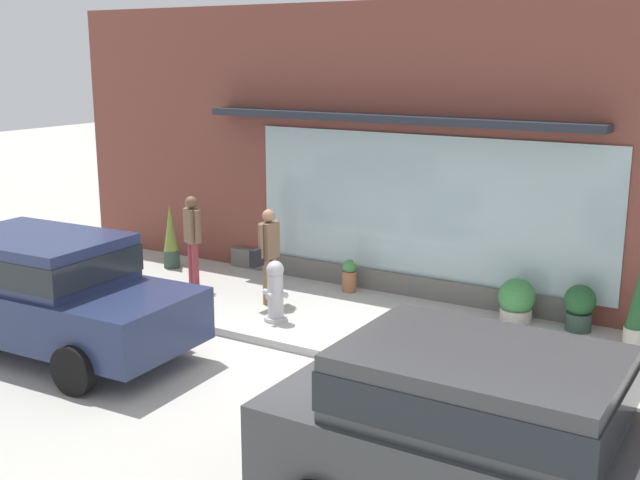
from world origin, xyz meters
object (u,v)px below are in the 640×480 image
(pedestrian_passerby, at_px, (192,235))
(potted_plant_corner_tall, at_px, (171,237))
(potted_plant_by_entrance, at_px, (580,306))
(potted_plant_trailing_edge, at_px, (516,300))
(potted_plant_low_front, at_px, (349,276))
(parked_car_navy, at_px, (45,287))
(fire_hydrant, at_px, (275,291))
(pedestrian_with_handbag, at_px, (268,250))
(parked_car_dark_gray, at_px, (492,437))
(potted_plant_window_right, at_px, (637,310))

(pedestrian_passerby, distance_m, potted_plant_corner_tall, 1.46)
(potted_plant_by_entrance, xyz_separation_m, potted_plant_trailing_edge, (-0.92, -0.08, -0.04))
(potted_plant_corner_tall, bearing_deg, potted_plant_low_front, 6.16)
(parked_car_navy, height_order, potted_plant_corner_tall, parked_car_navy)
(fire_hydrant, height_order, pedestrian_with_handbag, pedestrian_with_handbag)
(pedestrian_passerby, distance_m, parked_car_dark_gray, 8.26)
(fire_hydrant, distance_m, potted_plant_corner_tall, 3.77)
(pedestrian_with_handbag, xyz_separation_m, potted_plant_low_front, (0.80, 1.27, -0.62))
(pedestrian_with_handbag, bearing_deg, potted_plant_low_front, 151.77)
(pedestrian_with_handbag, bearing_deg, potted_plant_by_entrance, 110.04)
(parked_car_dark_gray, bearing_deg, potted_plant_window_right, 87.46)
(parked_car_navy, distance_m, potted_plant_by_entrance, 7.63)
(fire_hydrant, distance_m, potted_plant_low_front, 1.93)
(fire_hydrant, xyz_separation_m, potted_plant_by_entrance, (4.08, 1.97, -0.10))
(parked_car_navy, xyz_separation_m, potted_plant_low_front, (2.17, 4.59, -0.63))
(pedestrian_with_handbag, distance_m, potted_plant_window_right, 5.60)
(pedestrian_passerby, height_order, potted_plant_by_entrance, pedestrian_passerby)
(parked_car_dark_gray, bearing_deg, potted_plant_low_front, 128.47)
(potted_plant_corner_tall, distance_m, potted_plant_window_right, 8.38)
(parked_car_dark_gray, relative_size, potted_plant_corner_tall, 3.25)
(fire_hydrant, relative_size, potted_plant_window_right, 0.83)
(parked_car_dark_gray, bearing_deg, pedestrian_with_handbag, 140.44)
(pedestrian_with_handbag, xyz_separation_m, potted_plant_by_entrance, (4.66, 1.33, -0.53))
(pedestrian_passerby, distance_m, potted_plant_low_front, 2.81)
(potted_plant_trailing_edge, bearing_deg, parked_car_navy, -138.20)
(pedestrian_passerby, relative_size, potted_plant_window_right, 1.41)
(pedestrian_passerby, relative_size, potted_plant_low_front, 2.85)
(parked_car_dark_gray, xyz_separation_m, potted_plant_trailing_edge, (-1.55, 5.57, -0.59))
(pedestrian_with_handbag, relative_size, parked_car_dark_gray, 0.39)
(potted_plant_corner_tall, bearing_deg, pedestrian_with_handbag, -16.83)
(parked_car_dark_gray, xyz_separation_m, potted_plant_by_entrance, (-0.63, 5.66, -0.55))
(potted_plant_by_entrance, bearing_deg, pedestrian_with_handbag, -164.11)
(fire_hydrant, height_order, parked_car_dark_gray, parked_car_dark_gray)
(pedestrian_with_handbag, xyz_separation_m, parked_car_dark_gray, (5.29, -4.33, 0.02))
(parked_car_dark_gray, distance_m, potted_plant_window_right, 5.35)
(potted_plant_corner_tall, bearing_deg, parked_car_dark_gray, -32.49)
(pedestrian_with_handbag, bearing_deg, parked_car_navy, -18.20)
(potted_plant_window_right, bearing_deg, parked_car_navy, -147.84)
(pedestrian_passerby, xyz_separation_m, potted_plant_trailing_edge, (5.42, 1.13, -0.60))
(parked_car_dark_gray, distance_m, potted_plant_corner_tall, 9.68)
(pedestrian_passerby, distance_m, potted_plant_by_entrance, 6.48)
(potted_plant_low_front, bearing_deg, fire_hydrant, -96.60)
(parked_car_navy, distance_m, potted_plant_window_right, 8.12)
(pedestrian_with_handbag, height_order, potted_plant_window_right, pedestrian_with_handbag)
(fire_hydrant, bearing_deg, parked_car_dark_gray, -38.03)
(potted_plant_low_front, height_order, potted_plant_by_entrance, potted_plant_by_entrance)
(pedestrian_with_handbag, xyz_separation_m, potted_plant_corner_tall, (-2.87, 0.87, -0.31))
(potted_plant_window_right, distance_m, potted_plant_trailing_edge, 1.79)
(parked_car_navy, bearing_deg, potted_plant_trailing_edge, 39.42)
(parked_car_dark_gray, distance_m, potted_plant_by_entrance, 5.72)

